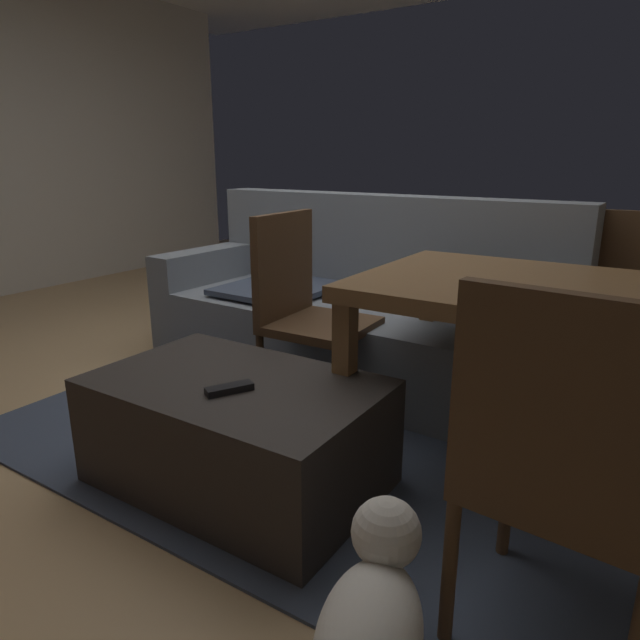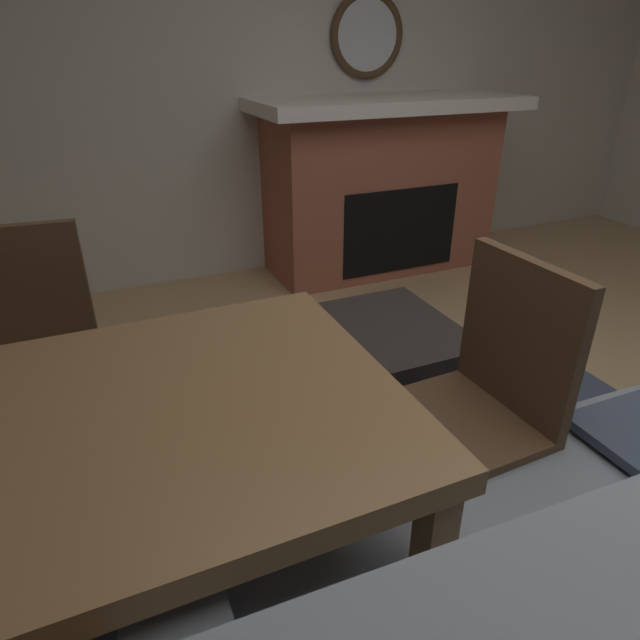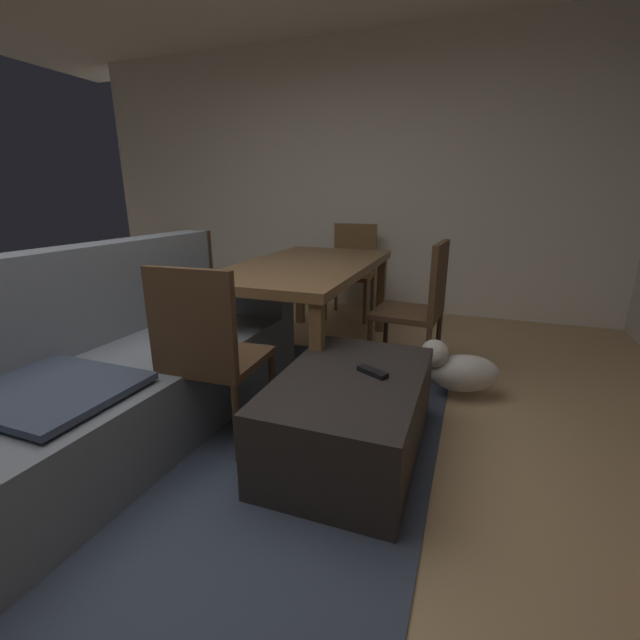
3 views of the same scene
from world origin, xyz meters
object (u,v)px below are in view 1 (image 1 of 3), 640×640
(dining_chair_south, at_px, (564,464))
(ottoman_coffee_table, at_px, (238,433))
(dining_chair_north, at_px, (634,302))
(small_dog, at_px, (373,615))
(tv_remote, at_px, (229,389))
(dining_table, at_px, (620,314))
(dining_chair_west, at_px, (304,303))
(couch, at_px, (357,314))

(dining_chair_south, bearing_deg, ottoman_coffee_table, 171.06)
(dining_chair_north, height_order, small_dog, dining_chair_north)
(tv_remote, xyz_separation_m, dining_table, (1.06, 0.77, 0.24))
(dining_chair_north, xyz_separation_m, dining_chair_west, (-1.28, -0.85, 0.00))
(tv_remote, bearing_deg, dining_table, 64.22)
(dining_table, height_order, dining_chair_south, dining_chair_south)
(couch, bearing_deg, dining_table, -23.25)
(dining_table, xyz_separation_m, dining_chair_west, (-1.28, -0.00, -0.14))
(dining_chair_west, height_order, small_dog, dining_chair_west)
(couch, bearing_deg, ottoman_coffee_table, -80.82)
(ottoman_coffee_table, distance_m, dining_chair_north, 1.92)
(tv_remote, relative_size, dining_chair_south, 0.17)
(dining_table, bearing_deg, small_dog, -105.53)
(tv_remote, relative_size, dining_chair_west, 0.17)
(dining_table, distance_m, dining_chair_north, 0.86)
(couch, bearing_deg, dining_chair_west, -86.54)
(couch, distance_m, dining_table, 1.47)
(couch, distance_m, dining_chair_north, 1.36)
(ottoman_coffee_table, height_order, dining_chair_west, dining_chair_west)
(small_dog, bearing_deg, dining_table, 74.47)
(couch, height_order, small_dog, couch)
(dining_table, distance_m, small_dog, 1.28)
(dining_chair_north, distance_m, dining_chair_west, 1.54)
(dining_chair_north, xyz_separation_m, dining_chair_south, (-0.00, -1.70, 0.00))
(dining_chair_north, bearing_deg, tv_remote, -123.17)
(tv_remote, xyz_separation_m, dining_chair_south, (1.06, -0.08, 0.10))
(tv_remote, xyz_separation_m, dining_chair_west, (-0.22, 0.76, 0.10))
(couch, bearing_deg, dining_chair_south, -47.24)
(ottoman_coffee_table, bearing_deg, small_dog, -30.34)
(dining_table, bearing_deg, dining_chair_north, 90.37)
(ottoman_coffee_table, relative_size, dining_table, 0.57)
(ottoman_coffee_table, height_order, dining_chair_north, dining_chair_north)
(tv_remote, height_order, dining_chair_west, dining_chair_west)
(couch, height_order, ottoman_coffee_table, couch)
(couch, relative_size, dining_chair_north, 2.43)
(tv_remote, bearing_deg, small_dog, 1.53)
(ottoman_coffee_table, relative_size, dining_chair_north, 1.10)
(dining_chair_west, bearing_deg, dining_chair_south, -33.60)
(small_dog, bearing_deg, tv_remote, 153.12)
(dining_chair_south, bearing_deg, dining_chair_west, 146.40)
(couch, relative_size, dining_chair_west, 2.43)
(dining_table, height_order, small_dog, dining_table)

